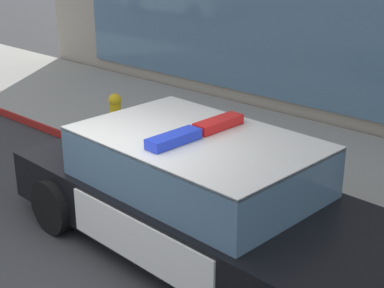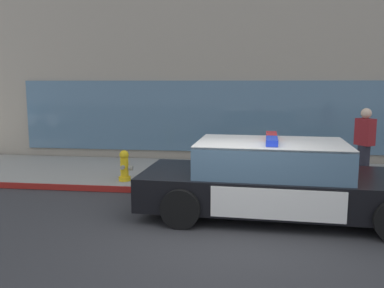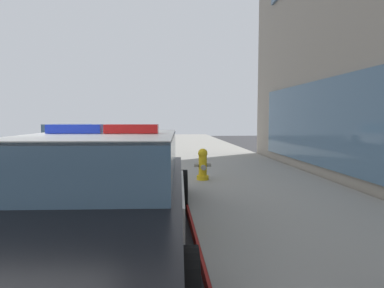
{
  "view_description": "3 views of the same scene",
  "coord_description": "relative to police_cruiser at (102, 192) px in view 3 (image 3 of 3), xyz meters",
  "views": [
    {
      "loc": [
        4.67,
        -3.29,
        3.58
      ],
      "look_at": [
        0.3,
        1.59,
        1.07
      ],
      "focal_mm": 54.63,
      "sensor_mm": 36.0,
      "label": 1
    },
    {
      "loc": [
        0.24,
        -6.16,
        2.43
      ],
      "look_at": [
        -0.84,
        2.07,
        1.17
      ],
      "focal_mm": 37.75,
      "sensor_mm": 36.0,
      "label": 2
    },
    {
      "loc": [
        4.81,
        1.94,
        1.57
      ],
      "look_at": [
        -0.77,
        2.43,
        1.12
      ],
      "focal_mm": 30.27,
      "sensor_mm": 36.0,
      "label": 3
    }
  ],
  "objects": [
    {
      "name": "police_cruiser",
      "position": [
        0.0,
        0.0,
        0.0
      ],
      "size": [
        5.21,
        2.35,
        1.49
      ],
      "rotation": [
        0.0,
        0.0,
        -0.05
      ],
      "color": "black",
      "rests_on": "ground"
    },
    {
      "name": "fire_hydrant",
      "position": [
        -3.41,
        1.64,
        -0.18
      ],
      "size": [
        0.34,
        0.39,
        0.73
      ],
      "color": "gold",
      "rests_on": "sidewalk"
    },
    {
      "name": "car_far_lane",
      "position": [
        -12.67,
        -4.0,
        -0.05
      ],
      "size": [
        4.8,
        2.22,
        1.29
      ],
      "rotation": [
        0.0,
        0.0,
        3.08
      ],
      "color": "#B7B7BC",
      "rests_on": "ground"
    },
    {
      "name": "sidewalk",
      "position": [
        -0.87,
        2.84,
        -0.61
      ],
      "size": [
        48.0,
        3.39,
        0.15
      ],
      "primitive_type": "cube",
      "color": "gray",
      "rests_on": "ground"
    },
    {
      "name": "curb_red_paint",
      "position": [
        -0.87,
        1.13,
        -0.61
      ],
      "size": [
        28.8,
        0.04,
        0.14
      ],
      "primitive_type": "cube",
      "color": "maroon",
      "rests_on": "ground"
    },
    {
      "name": "ground",
      "position": [
        -0.87,
        -1.19,
        -0.68
      ],
      "size": [
        48.0,
        48.0,
        0.0
      ],
      "primitive_type": "plane",
      "color": "#303033"
    }
  ]
}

